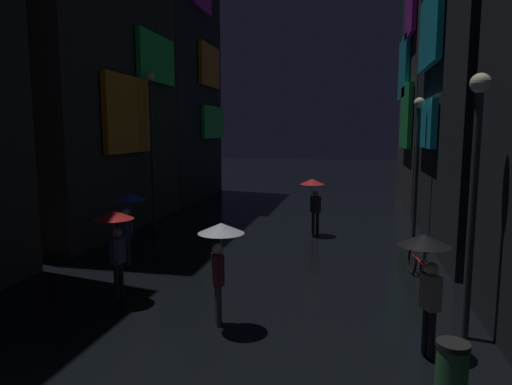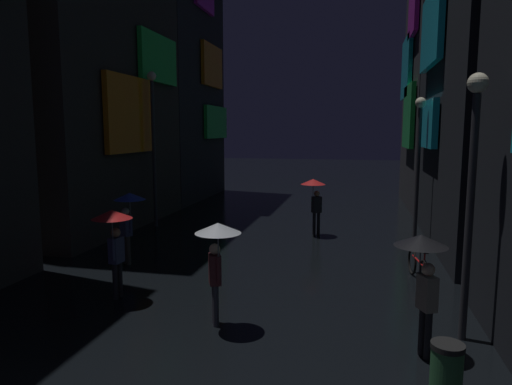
# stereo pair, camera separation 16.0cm
# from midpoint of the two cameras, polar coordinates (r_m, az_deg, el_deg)

# --- Properties ---
(building_left_mid) EXTENTS (4.25, 8.94, 16.72)m
(building_left_mid) POSITION_cam_midpoint_polar(r_m,az_deg,el_deg) (20.04, -21.05, 20.16)
(building_left_mid) COLOR #2D2826
(building_left_mid) RESTS_ON ground
(building_left_far) EXTENTS (4.25, 7.53, 18.33)m
(building_left_far) POSITION_cam_midpoint_polar(r_m,az_deg,el_deg) (27.44, -11.19, 18.70)
(building_left_far) COLOR #232328
(building_left_far) RESTS_ON ground
(building_right_far) EXTENTS (4.25, 7.57, 12.31)m
(building_right_far) POSITION_cam_midpoint_polar(r_m,az_deg,el_deg) (25.36, 22.74, 12.30)
(building_right_far) COLOR #232328
(building_right_far) RESTS_ON ground
(pedestrian_midstreet_centre_red) EXTENTS (0.90, 0.90, 2.12)m
(pedestrian_midstreet_centre_red) POSITION_cam_midpoint_polar(r_m,az_deg,el_deg) (10.81, -17.64, -4.42)
(pedestrian_midstreet_centre_red) COLOR black
(pedestrian_midstreet_centre_red) RESTS_ON ground
(pedestrian_midstreet_left_blue) EXTENTS (0.90, 0.90, 2.12)m
(pedestrian_midstreet_left_blue) POSITION_cam_midpoint_polar(r_m,az_deg,el_deg) (13.57, -15.98, -1.93)
(pedestrian_midstreet_left_blue) COLOR #38332D
(pedestrian_midstreet_left_blue) RESTS_ON ground
(pedestrian_foreground_right_clear) EXTENTS (0.90, 0.90, 2.12)m
(pedestrian_foreground_right_clear) POSITION_cam_midpoint_polar(r_m,az_deg,el_deg) (8.94, -5.03, -6.58)
(pedestrian_foreground_right_clear) COLOR #2D2D38
(pedestrian_foreground_right_clear) RESTS_ON ground
(pedestrian_far_right_red) EXTENTS (0.90, 0.90, 2.12)m
(pedestrian_far_right_red) POSITION_cam_midpoint_polar(r_m,az_deg,el_deg) (16.97, 6.90, 0.20)
(pedestrian_far_right_red) COLOR black
(pedestrian_far_right_red) RESTS_ON ground
(pedestrian_foreground_left_black) EXTENTS (0.90, 0.90, 2.12)m
(pedestrian_foreground_left_black) POSITION_cam_midpoint_polar(r_m,az_deg,el_deg) (8.37, 20.00, -8.02)
(pedestrian_foreground_left_black) COLOR black
(pedestrian_foreground_left_black) RESTS_ON ground
(bicycle_parked_at_storefront) EXTENTS (0.32, 1.81, 0.96)m
(bicycle_parked_at_storefront) POSITION_cam_midpoint_polar(r_m,az_deg,el_deg) (12.70, 19.28, -8.66)
(bicycle_parked_at_storefront) COLOR black
(bicycle_parked_at_storefront) RESTS_ON ground
(streetlamp_left_far) EXTENTS (0.36, 0.36, 6.19)m
(streetlamp_left_far) POSITION_cam_midpoint_polar(r_m,az_deg,el_deg) (18.77, -13.16, 7.32)
(streetlamp_left_far) COLOR #2D2D33
(streetlamp_left_far) RESTS_ON ground
(streetlamp_right_far) EXTENTS (0.36, 0.36, 4.99)m
(streetlamp_right_far) POSITION_cam_midpoint_polar(r_m,az_deg,el_deg) (16.46, 19.24, 4.80)
(streetlamp_right_far) COLOR #2D2D33
(streetlamp_right_far) RESTS_ON ground
(streetlamp_right_near) EXTENTS (0.36, 0.36, 4.88)m
(streetlamp_right_near) POSITION_cam_midpoint_polar(r_m,az_deg,el_deg) (9.04, 25.20, 2.08)
(streetlamp_right_near) COLOR #2D2D33
(streetlamp_right_near) RESTS_ON ground
(trash_bin) EXTENTS (0.46, 0.46, 0.93)m
(trash_bin) POSITION_cam_midpoint_polar(r_m,az_deg,el_deg) (7.44, 22.65, -20.14)
(trash_bin) COLOR #265933
(trash_bin) RESTS_ON ground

